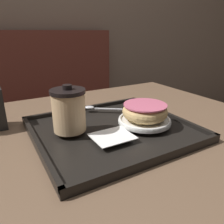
% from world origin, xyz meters
% --- Properties ---
extents(booth_bench, '(1.44, 0.44, 1.00)m').
position_xyz_m(booth_bench, '(-0.21, 0.87, 0.32)').
color(booth_bench, brown).
rests_on(booth_bench, ground_plane).
extents(cafe_table, '(1.02, 0.89, 0.71)m').
position_xyz_m(cafe_table, '(0.00, 0.00, 0.55)').
color(cafe_table, brown).
rests_on(cafe_table, ground_plane).
extents(serving_tray, '(0.44, 0.40, 0.02)m').
position_xyz_m(serving_tray, '(-0.04, -0.03, 0.72)').
color(serving_tray, black).
rests_on(serving_tray, cafe_table).
extents(napkin_paper, '(0.10, 0.09, 0.00)m').
position_xyz_m(napkin_paper, '(-0.08, -0.09, 0.74)').
color(napkin_paper, white).
rests_on(napkin_paper, serving_tray).
extents(coffee_cup_front, '(0.09, 0.09, 0.13)m').
position_xyz_m(coffee_cup_front, '(-0.16, -0.00, 0.79)').
color(coffee_cup_front, '#E0B784').
rests_on(coffee_cup_front, serving_tray).
extents(plate_with_chocolate_donut, '(0.16, 0.16, 0.01)m').
position_xyz_m(plate_with_chocolate_donut, '(0.05, -0.06, 0.74)').
color(plate_with_chocolate_donut, white).
rests_on(plate_with_chocolate_donut, serving_tray).
extents(donut_chocolate_glazed, '(0.13, 0.13, 0.04)m').
position_xyz_m(donut_chocolate_glazed, '(0.05, -0.06, 0.77)').
color(donut_chocolate_glazed, '#DBB270').
rests_on(donut_chocolate_glazed, plate_with_chocolate_donut).
extents(spoon, '(0.12, 0.09, 0.01)m').
position_xyz_m(spoon, '(-0.02, 0.12, 0.74)').
color(spoon, silver).
rests_on(spoon, serving_tray).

